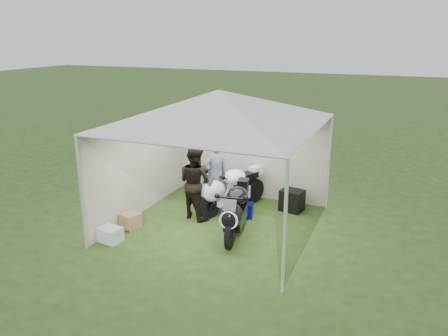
{
  "coord_description": "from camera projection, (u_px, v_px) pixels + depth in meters",
  "views": [
    {
      "loc": [
        3.54,
        -8.17,
        4.08
      ],
      "look_at": [
        -0.02,
        0.35,
        1.23
      ],
      "focal_mm": 35.0,
      "sensor_mm": 36.0,
      "label": 1
    }
  ],
  "objects": [
    {
      "name": "motorcycle_white",
      "position": [
        229.0,
        188.0,
        10.35
      ],
      "size": [
        1.1,
        1.95,
        1.03
      ],
      "rotation": [
        0.0,
        0.0,
        -0.42
      ],
      "color": "black",
      "rests_on": "ground"
    },
    {
      "name": "ground",
      "position": [
        219.0,
        225.0,
        9.71
      ],
      "size": [
        80.0,
        80.0,
        0.0
      ],
      "primitive_type": "plane",
      "color": "#253D11",
      "rests_on": "ground"
    },
    {
      "name": "canopy_tent",
      "position": [
        219.0,
        110.0,
        8.98
      ],
      "size": [
        5.66,
        5.66,
        3.0
      ],
      "color": "silver",
      "rests_on": "ground"
    },
    {
      "name": "paddock_stand",
      "position": [
        243.0,
        210.0,
        10.11
      ],
      "size": [
        0.5,
        0.36,
        0.34
      ],
      "primitive_type": "cube",
      "rotation": [
        0.0,
        0.0,
        0.18
      ],
      "color": "#0B0AB0",
      "rests_on": "ground"
    },
    {
      "name": "crate_2",
      "position": [
        113.0,
        234.0,
        9.03
      ],
      "size": [
        0.35,
        0.29,
        0.24
      ],
      "primitive_type": "cube",
      "rotation": [
        0.0,
        0.0,
        -0.05
      ],
      "color": "silver",
      "rests_on": "ground"
    },
    {
      "name": "crate_0",
      "position": [
        110.0,
        234.0,
        8.93
      ],
      "size": [
        0.49,
        0.41,
        0.3
      ],
      "primitive_type": "cube",
      "rotation": [
        0.0,
        0.0,
        -0.16
      ],
      "color": "#B4B9BD",
      "rests_on": "ground"
    },
    {
      "name": "motorcycle_black",
      "position": [
        236.0,
        209.0,
        9.1
      ],
      "size": [
        0.7,
        2.07,
        1.02
      ],
      "rotation": [
        0.0,
        0.0,
        0.18
      ],
      "color": "black",
      "rests_on": "ground"
    },
    {
      "name": "equipment_box",
      "position": [
        292.0,
        200.0,
        10.45
      ],
      "size": [
        0.59,
        0.51,
        0.52
      ],
      "primitive_type": "cube",
      "rotation": [
        0.0,
        0.0,
        -0.2
      ],
      "color": "black",
      "rests_on": "ground"
    },
    {
      "name": "crate_1",
      "position": [
        130.0,
        221.0,
        9.56
      ],
      "size": [
        0.46,
        0.46,
        0.32
      ],
      "primitive_type": "cube",
      "rotation": [
        0.0,
        0.0,
        -0.32
      ],
      "color": "#8F684D",
      "rests_on": "ground"
    },
    {
      "name": "person_blue_jacket",
      "position": [
        215.0,
        177.0,
        10.03
      ],
      "size": [
        0.75,
        0.82,
        1.88
      ],
      "primitive_type": "imported",
      "rotation": [
        0.0,
        0.0,
        -2.15
      ],
      "color": "slate",
      "rests_on": "ground"
    },
    {
      "name": "person_dark_jacket",
      "position": [
        195.0,
        182.0,
        9.91
      ],
      "size": [
        1.0,
        0.89,
        1.7
      ],
      "primitive_type": "imported",
      "rotation": [
        0.0,
        0.0,
        2.79
      ],
      "color": "black",
      "rests_on": "ground"
    }
  ]
}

